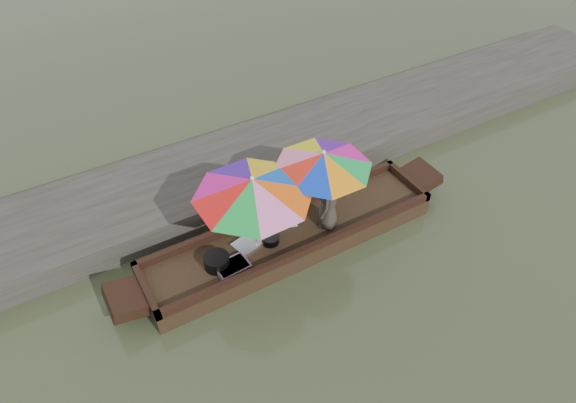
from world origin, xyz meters
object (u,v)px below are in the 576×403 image
tray_crayfish (232,267)px  supply_bag (289,218)px  cooking_pot (217,261)px  tray_scallop (250,243)px  umbrella_bow (254,214)px  umbrella_stern (322,187)px  charcoal_grill (270,239)px  vendor (329,202)px  boat_hull (291,239)px

tray_crayfish → supply_bag: size_ratio=1.97×
cooking_pot → tray_scallop: cooking_pot is taller
cooking_pot → umbrella_bow: (0.75, 0.06, 0.66)m
umbrella_stern → supply_bag: bearing=157.8°
cooking_pot → charcoal_grill: size_ratio=1.42×
charcoal_grill → vendor: vendor is taller
boat_hull → supply_bag: bearing=69.3°
cooking_pot → supply_bag: supply_bag is taller
tray_crayfish → vendor: size_ratio=0.51×
boat_hull → vendor: bearing=-14.0°
tray_scallop → charcoal_grill: bearing=-22.6°
charcoal_grill → supply_bag: size_ratio=1.07×
umbrella_stern → vendor: bearing=-70.4°
cooking_pot → supply_bag: bearing=10.2°
boat_hull → tray_scallop: (-0.76, 0.11, 0.21)m
tray_scallop → umbrella_bow: umbrella_bow is taller
supply_bag → umbrella_bow: bearing=-164.3°
cooking_pot → supply_bag: (1.52, 0.27, 0.02)m
tray_crayfish → vendor: vendor is taller
tray_crayfish → umbrella_stern: (1.86, 0.24, 0.73)m
supply_bag → umbrella_bow: (-0.77, -0.21, 0.65)m
cooking_pot → charcoal_grill: cooking_pot is taller
cooking_pot → tray_crayfish: bearing=-44.4°
tray_crayfish → supply_bag: 1.41m
supply_bag → umbrella_stern: size_ratio=0.17×
boat_hull → charcoal_grill: size_ratio=17.82×
boat_hull → vendor: 1.00m
charcoal_grill → supply_bag: supply_bag is taller
vendor → tray_crayfish: bearing=-39.9°
cooking_pot → umbrella_stern: bearing=1.6°
boat_hull → tray_scallop: bearing=171.9°
vendor → cooking_pot: bearing=-45.1°
tray_scallop → charcoal_grill: charcoal_grill is taller
supply_bag → umbrella_bow: size_ratio=0.14×
cooking_pot → tray_crayfish: size_ratio=0.77×
vendor → umbrella_bow: 1.38m
cooking_pot → charcoal_grill: 1.01m
cooking_pot → tray_scallop: 0.71m
tray_scallop → charcoal_grill: 0.36m
umbrella_bow → charcoal_grill: bearing=-6.6°
supply_bag → umbrella_stern: 0.86m
supply_bag → charcoal_grill: bearing=-154.3°
tray_crayfish → umbrella_stern: umbrella_stern is taller
cooking_pot → vendor: size_ratio=0.39×
charcoal_grill → cooking_pot: bearing=-178.4°
cooking_pot → tray_scallop: (0.68, 0.17, -0.08)m
tray_crayfish → charcoal_grill: bearing=14.5°
supply_bag → vendor: vendor is taller
charcoal_grill → vendor: 1.20m
tray_scallop → charcoal_grill: size_ratio=1.84×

